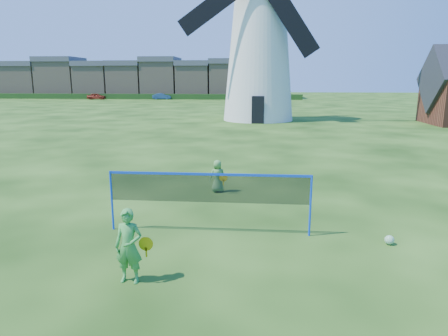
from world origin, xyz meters
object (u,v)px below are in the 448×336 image
Objects in this scene: windmill at (259,45)px; car_left at (96,96)px; car_right at (162,96)px; player_boy at (218,176)px; play_ball at (389,240)px; player_girl at (129,246)px; badminton_net at (209,189)px.

car_left is (-30.45, 35.83, -6.22)m from windmill.
car_left is 0.99× the size of car_right.
player_boy is 5.07× the size of play_ball.
windmill is at bearing 96.38° from play_ball.
windmill reaches higher than player_girl.
player_girl reaches higher than player_boy.
play_ball is at bearing -5.01° from badminton_net.
car_left is (-33.68, 64.75, 0.47)m from play_ball.
car_left is at bearing -81.13° from player_boy.
windmill reaches higher than play_ball.
play_ball is at bearing 120.74° from player_boy.
badminton_net reaches higher than play_ball.
badminton_net is at bearing -92.17° from windmill.
windmill is at bearing 87.83° from badminton_net.
car_left is (-29.36, 64.37, -0.56)m from badminton_net.
windmill is 13.38× the size of player_girl.
badminton_net is 3.47× the size of player_girl.
car_left is (-28.17, 67.01, -0.14)m from player_girl.
badminton_net is (-1.08, -28.54, -5.66)m from windmill.
player_boy is at bearing 83.67° from player_girl.
player_girl is (-2.28, -31.18, -6.08)m from windmill.
windmill reaches higher than car_left.
car_right is (-17.04, 62.14, 0.01)m from player_boy.
play_ball is (3.23, -28.92, -6.69)m from windmill.
car_left is at bearing 114.52° from badminton_net.
player_girl is 0.42× the size of car_right.
badminton_net is 4.52× the size of player_boy.
car_left reaches higher than player_boy.
play_ball is 0.06× the size of car_left.
car_right is (-17.21, 65.87, -0.57)m from badminton_net.
windmill is 25.62m from player_boy.
play_ball is at bearing -167.22° from car_right.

